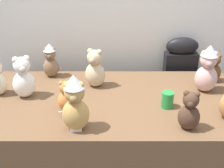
# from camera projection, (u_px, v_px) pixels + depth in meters

# --- Properties ---
(display_table) EXTENTS (1.84, 0.96, 0.73)m
(display_table) POSITION_uv_depth(u_px,v_px,m) (112.00, 141.00, 2.32)
(display_table) COLOR brown
(display_table) RESTS_ON ground_plane
(instrument_case) EXTENTS (0.28, 0.13, 0.98)m
(instrument_case) POSITION_uv_depth(u_px,v_px,m) (178.00, 89.00, 2.81)
(instrument_case) COLOR black
(instrument_case) RESTS_ON ground_plane
(teddy_bear_chestnut) EXTENTS (0.14, 0.13, 0.23)m
(teddy_bear_chestnut) POSITION_uv_depth(u_px,v_px,m) (214.00, 69.00, 2.37)
(teddy_bear_chestnut) COLOR brown
(teddy_bear_chestnut) RESTS_ON display_table
(teddy_bear_cocoa) EXTENTS (0.15, 0.14, 0.25)m
(teddy_bear_cocoa) POSITION_uv_depth(u_px,v_px,m) (189.00, 112.00, 1.79)
(teddy_bear_cocoa) COLOR #4C3323
(teddy_bear_cocoa) RESTS_ON display_table
(teddy_bear_ginger) EXTENTS (0.13, 0.11, 0.22)m
(teddy_bear_ginger) POSITION_uv_depth(u_px,v_px,m) (66.00, 97.00, 1.98)
(teddy_bear_ginger) COLOR #D17F3D
(teddy_bear_ginger) RESTS_ON display_table
(teddy_bear_sand) EXTENTS (0.19, 0.17, 0.30)m
(teddy_bear_sand) POSITION_uv_depth(u_px,v_px,m) (95.00, 69.00, 2.28)
(teddy_bear_sand) COLOR #CCB78E
(teddy_bear_sand) RESTS_ON display_table
(teddy_bear_snow) EXTENTS (0.19, 0.18, 0.31)m
(teddy_bear_snow) POSITION_uv_depth(u_px,v_px,m) (23.00, 78.00, 2.13)
(teddy_bear_snow) COLOR white
(teddy_bear_snow) RESTS_ON display_table
(teddy_bear_honey) EXTENTS (0.17, 0.15, 0.35)m
(teddy_bear_honey) POSITION_uv_depth(u_px,v_px,m) (75.00, 104.00, 1.76)
(teddy_bear_honey) COLOR tan
(teddy_bear_honey) RESTS_ON display_table
(teddy_bear_blush) EXTENTS (0.18, 0.16, 0.36)m
(teddy_bear_blush) POSITION_uv_depth(u_px,v_px,m) (207.00, 69.00, 2.20)
(teddy_bear_blush) COLOR beige
(teddy_bear_blush) RESTS_ON display_table
(teddy_bear_mocha) EXTENTS (0.14, 0.12, 0.28)m
(teddy_bear_mocha) POSITION_uv_depth(u_px,v_px,m) (50.00, 61.00, 2.44)
(teddy_bear_mocha) COLOR #7F6047
(teddy_bear_mocha) RESTS_ON display_table
(party_cup_green) EXTENTS (0.08, 0.08, 0.11)m
(party_cup_green) POSITION_uv_depth(u_px,v_px,m) (168.00, 100.00, 2.04)
(party_cup_green) COLOR #238C3D
(party_cup_green) RESTS_ON display_table
(name_card_front_left) EXTENTS (0.07, 0.01, 0.05)m
(name_card_front_left) POSITION_uv_depth(u_px,v_px,m) (65.00, 115.00, 1.93)
(name_card_front_left) COLOR white
(name_card_front_left) RESTS_ON display_table
(name_card_front_middle) EXTENTS (0.07, 0.02, 0.05)m
(name_card_front_middle) POSITION_uv_depth(u_px,v_px,m) (76.00, 128.00, 1.80)
(name_card_front_middle) COLOR white
(name_card_front_middle) RESTS_ON display_table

